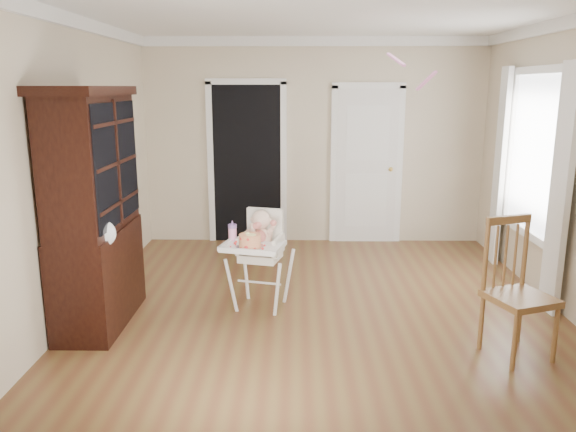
{
  "coord_description": "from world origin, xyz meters",
  "views": [
    {
      "loc": [
        -0.24,
        -5.0,
        2.07
      ],
      "look_at": [
        -0.31,
        -0.01,
        0.92
      ],
      "focal_mm": 35.0,
      "sensor_mm": 36.0,
      "label": 1
    }
  ],
  "objects_px": {
    "dining_chair": "(517,293)",
    "high_chair": "(260,248)",
    "cake": "(250,241)",
    "china_cabinet": "(94,209)",
    "sippy_cup": "(232,232)"
  },
  "relations": [
    {
      "from": "china_cabinet",
      "to": "dining_chair",
      "type": "height_order",
      "value": "china_cabinet"
    },
    {
      "from": "sippy_cup",
      "to": "china_cabinet",
      "type": "xyz_separation_m",
      "value": [
        -1.15,
        -0.36,
        0.29
      ]
    },
    {
      "from": "dining_chair",
      "to": "high_chair",
      "type": "bearing_deg",
      "value": 135.3
    },
    {
      "from": "high_chair",
      "to": "sippy_cup",
      "type": "bearing_deg",
      "value": -162.74
    },
    {
      "from": "high_chair",
      "to": "china_cabinet",
      "type": "height_order",
      "value": "china_cabinet"
    },
    {
      "from": "high_chair",
      "to": "cake",
      "type": "xyz_separation_m",
      "value": [
        -0.08,
        -0.23,
        0.13
      ]
    },
    {
      "from": "high_chair",
      "to": "china_cabinet",
      "type": "distance_m",
      "value": 1.52
    },
    {
      "from": "cake",
      "to": "sippy_cup",
      "type": "bearing_deg",
      "value": 129.59
    },
    {
      "from": "cake",
      "to": "high_chair",
      "type": "bearing_deg",
      "value": 72.12
    },
    {
      "from": "high_chair",
      "to": "cake",
      "type": "relative_size",
      "value": 3.74
    },
    {
      "from": "china_cabinet",
      "to": "cake",
      "type": "bearing_deg",
      "value": 5.99
    },
    {
      "from": "high_chair",
      "to": "sippy_cup",
      "type": "xyz_separation_m",
      "value": [
        -0.26,
        -0.01,
        0.16
      ]
    },
    {
      "from": "cake",
      "to": "dining_chair",
      "type": "relative_size",
      "value": 0.24
    },
    {
      "from": "sippy_cup",
      "to": "dining_chair",
      "type": "bearing_deg",
      "value": -21.84
    },
    {
      "from": "high_chair",
      "to": "dining_chair",
      "type": "bearing_deg",
      "value": -10.33
    }
  ]
}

